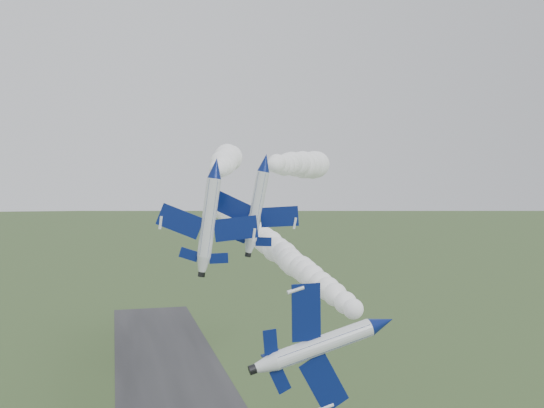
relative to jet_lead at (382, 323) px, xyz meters
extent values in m
cylinder|color=white|center=(-0.05, 0.10, -0.01)|extent=(1.96, 7.97, 1.73)
cone|color=navy|center=(0.10, -4.90, -0.01)|extent=(1.79, 2.12, 1.73)
cone|color=white|center=(-0.18, 4.91, -0.01)|extent=(1.78, 1.75, 1.73)
cylinder|color=black|center=(-0.21, 5.85, -0.01)|extent=(0.89, 0.59, 0.88)
ellipsoid|color=black|center=(0.52, -1.92, 0.12)|extent=(1.23, 2.75, 1.15)
cube|color=navy|center=(-0.93, 0.83, 2.69)|extent=(1.30, 2.30, 4.23)
cube|color=navy|center=(0.52, 0.87, -2.78)|extent=(1.30, 2.30, 4.23)
cube|color=navy|center=(-0.55, 4.05, 1.45)|extent=(0.60, 1.05, 1.85)
cube|color=navy|center=(0.23, 4.07, -1.47)|extent=(0.60, 1.05, 1.85)
cube|color=navy|center=(1.03, 3.87, 0.30)|extent=(2.08, 1.57, 0.64)
cylinder|color=white|center=(-9.00, 24.99, 12.75)|extent=(3.68, 9.15, 1.80)
cone|color=navy|center=(-10.21, 19.46, 12.75)|extent=(2.26, 2.68, 1.80)
cone|color=white|center=(-7.83, 30.30, 12.75)|extent=(2.17, 2.26, 1.80)
cylinder|color=black|center=(-7.60, 31.35, 12.75)|extent=(1.03, 0.82, 0.91)
ellipsoid|color=black|center=(-9.41, 22.72, 13.35)|extent=(1.83, 3.26, 1.20)
cube|color=navy|center=(-11.93, 26.51, 13.02)|extent=(5.32, 3.55, 0.80)
cube|color=navy|center=(-5.73, 25.15, 12.17)|extent=(5.32, 3.55, 0.80)
cube|color=navy|center=(-9.69, 29.73, 12.98)|extent=(2.33, 1.60, 0.39)
cube|color=navy|center=(-6.38, 29.00, 12.52)|extent=(2.33, 1.60, 0.39)
cube|color=navy|center=(-7.91, 29.08, 14.13)|extent=(0.80, 1.76, 2.34)
cylinder|color=white|center=(-3.09, 25.45, 13.44)|extent=(4.87, 8.05, 1.68)
cone|color=navy|center=(-5.19, 20.81, 13.44)|extent=(2.41, 2.62, 1.68)
cone|color=white|center=(-1.07, 29.91, 13.44)|extent=(2.25, 2.27, 1.68)
cylinder|color=black|center=(-0.67, 30.79, 13.44)|extent=(1.01, 0.88, 0.85)
ellipsoid|color=black|center=(-3.86, 23.52, 13.98)|extent=(2.16, 2.98, 1.12)
cube|color=navy|center=(-5.38, 27.33, 13.83)|extent=(4.93, 3.90, 0.95)
cube|color=navy|center=(-0.22, 24.99, 12.77)|extent=(4.93, 3.90, 0.95)
cube|color=navy|center=(-2.80, 29.75, 13.73)|extent=(2.17, 1.75, 0.45)
cube|color=navy|center=(-0.05, 28.50, 13.16)|extent=(2.17, 1.75, 0.45)
cube|color=navy|center=(-1.31, 28.82, 14.67)|extent=(1.09, 1.61, 2.10)
camera|label=1|loc=(-20.30, -43.24, 10.76)|focal=40.00mm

